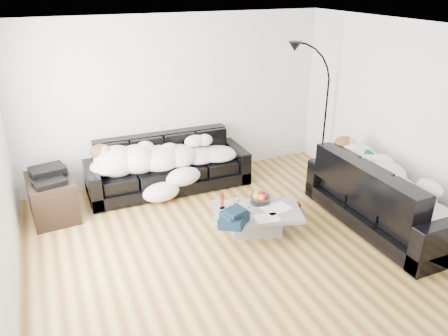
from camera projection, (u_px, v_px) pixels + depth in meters
name	position (u px, v px, depth m)	size (l,w,h in m)	color
ground	(233.00, 241.00, 5.55)	(5.00, 5.00, 0.00)	brown
wall_back	(176.00, 99.00, 6.92)	(5.00, 0.02, 2.60)	silver
wall_right	(402.00, 120.00, 5.92)	(0.02, 4.50, 2.60)	silver
ceiling	(235.00, 28.00, 4.50)	(5.00, 5.00, 0.00)	white
sofa_back	(168.00, 164.00, 6.80)	(2.49, 0.86, 0.81)	black
sofa_right	(385.00, 194.00, 5.77)	(2.24, 0.96, 0.91)	black
sleeper_back	(168.00, 152.00, 6.66)	(2.10, 0.73, 0.42)	white
sleeper_right	(387.00, 180.00, 5.69)	(1.92, 0.81, 0.47)	white
teal_cushion	(350.00, 158.00, 6.22)	(0.36, 0.30, 0.20)	#0C4958
coffee_table	(256.00, 221.00, 5.70)	(1.12, 0.66, 0.33)	#939699
fruit_bowl	(260.00, 197.00, 5.77)	(0.26, 0.26, 0.16)	white
wine_glass_a	(238.00, 203.00, 5.61)	(0.08, 0.08, 0.18)	white
wine_glass_b	(234.00, 208.00, 5.50)	(0.07, 0.07, 0.17)	white
wine_glass_c	(249.00, 208.00, 5.51)	(0.06, 0.06, 0.15)	white
candle_left	(221.00, 200.00, 5.61)	(0.05, 0.05, 0.25)	maroon
candle_right	(223.00, 201.00, 5.63)	(0.04, 0.04, 0.22)	maroon
newspaper_a	(276.00, 208.00, 5.67)	(0.35, 0.27, 0.01)	silver
newspaper_b	(267.00, 218.00, 5.43)	(0.30, 0.22, 0.01)	silver
navy_jacket	(233.00, 213.00, 5.21)	(0.38, 0.32, 0.19)	black
shoes	(287.00, 207.00, 6.25)	(0.48, 0.35, 0.11)	#472311
av_cabinet	(52.00, 198.00, 6.03)	(0.58, 0.84, 0.58)	black
stereo	(48.00, 174.00, 5.88)	(0.44, 0.34, 0.13)	black
floor_lamp	(325.00, 116.00, 7.17)	(0.71, 0.28, 1.95)	black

